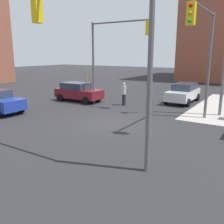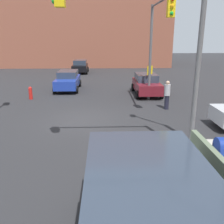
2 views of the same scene
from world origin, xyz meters
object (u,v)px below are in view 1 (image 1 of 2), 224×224
(coupe_maroon, at_px, (78,92))
(traffic_signal_se_corner, at_px, (97,39))
(traffic_signal_nw_corner, at_px, (114,47))
(street_lamp_corner, at_px, (221,44))
(pedestrian_crossing, at_px, (124,94))
(traffic_signal_ne_corner, at_px, (203,44))
(sedan_silver, at_px, (183,93))

(coupe_maroon, bearing_deg, traffic_signal_se_corner, -46.38)
(traffic_signal_nw_corner, xyz_separation_m, street_lamp_corner, (7.46, 1.06, 0.09))
(pedestrian_crossing, bearing_deg, traffic_signal_ne_corner, -104.02)
(traffic_signal_ne_corner, relative_size, sedan_silver, 1.47)
(traffic_signal_nw_corner, relative_size, traffic_signal_ne_corner, 1.00)
(traffic_signal_nw_corner, relative_size, sedan_silver, 1.47)
(traffic_signal_se_corner, bearing_deg, traffic_signal_nw_corner, 118.74)
(traffic_signal_nw_corner, xyz_separation_m, traffic_signal_ne_corner, (7.04, -1.92, -0.01))
(traffic_signal_se_corner, height_order, street_lamp_corner, street_lamp_corner)
(traffic_signal_se_corner, xyz_separation_m, sedan_silver, (-0.71, 13.52, -3.79))
(street_lamp_corner, relative_size, sedan_silver, 1.81)
(pedestrian_crossing, bearing_deg, traffic_signal_nw_corner, 150.22)
(traffic_signal_se_corner, relative_size, street_lamp_corner, 0.81)
(coupe_maroon, bearing_deg, pedestrian_crossing, 7.67)
(street_lamp_corner, bearing_deg, traffic_signal_se_corner, -104.07)
(traffic_signal_ne_corner, relative_size, coupe_maroon, 1.54)
(coupe_maroon, distance_m, sedan_silver, 9.11)
(traffic_signal_nw_corner, bearing_deg, traffic_signal_se_corner, -61.26)
(street_lamp_corner, xyz_separation_m, sedan_silver, (-3.23, 3.46, -3.86))
(pedestrian_crossing, bearing_deg, street_lamp_corner, -79.10)
(street_lamp_corner, height_order, coupe_maroon, street_lamp_corner)
(traffic_signal_ne_corner, xyz_separation_m, coupe_maroon, (-10.80, 2.04, -3.76))
(traffic_signal_se_corner, bearing_deg, street_lamp_corner, 75.93)
(coupe_maroon, height_order, sedan_silver, same)
(traffic_signal_nw_corner, height_order, coupe_maroon, traffic_signal_nw_corner)
(sedan_silver, relative_size, pedestrian_crossing, 2.42)
(traffic_signal_se_corner, distance_m, traffic_signal_ne_corner, 7.39)
(sedan_silver, bearing_deg, traffic_signal_se_corner, -87.00)
(traffic_signal_se_corner, xyz_separation_m, coupe_maroon, (-8.69, 9.12, -3.79))
(sedan_silver, height_order, pedestrian_crossing, pedestrian_crossing)
(traffic_signal_ne_corner, distance_m, coupe_maroon, 11.61)
(traffic_signal_nw_corner, relative_size, coupe_maroon, 1.54)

